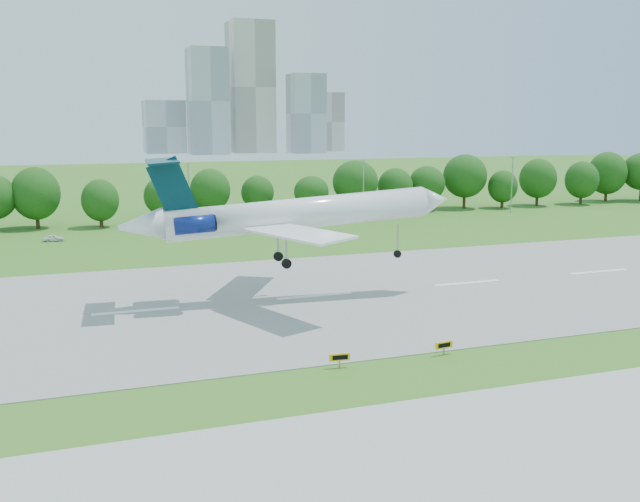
{
  "coord_description": "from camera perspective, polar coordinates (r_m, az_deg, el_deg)",
  "views": [
    {
      "loc": [
        -5.85,
        -50.06,
        19.89
      ],
      "look_at": [
        18.16,
        18.0,
        6.65
      ],
      "focal_mm": 40.0,
      "sensor_mm": 36.0,
      "label": 1
    }
  ],
  "objects": [
    {
      "name": "runway",
      "position": [
        77.86,
        -14.52,
        -4.71
      ],
      "size": [
        400.0,
        45.0,
        0.08
      ],
      "primitive_type": "cube",
      "color": "gray",
      "rests_on": "ground"
    },
    {
      "name": "light_poles",
      "position": [
        132.8,
        -17.93,
        4.04
      ],
      "size": [
        175.9,
        0.25,
        12.19
      ],
      "color": "gray",
      "rests_on": "ground"
    },
    {
      "name": "tree_line",
      "position": [
        142.84,
        -17.05,
        4.44
      ],
      "size": [
        288.4,
        8.4,
        10.4
      ],
      "color": "#382314",
      "rests_on": "ground"
    },
    {
      "name": "airliner",
      "position": [
        79.05,
        -3.0,
        2.99
      ],
      "size": [
        37.77,
        27.4,
        12.3
      ],
      "rotation": [
        0.0,
        -0.06,
        -0.07
      ],
      "color": "white",
      "rests_on": "ground"
    },
    {
      "name": "service_vehicle_b",
      "position": [
        127.04,
        -20.54,
        0.98
      ],
      "size": [
        3.34,
        1.54,
        1.11
      ],
      "primitive_type": "imported",
      "rotation": [
        0.0,
        0.0,
        1.5
      ],
      "color": "silver",
      "rests_on": "ground"
    },
    {
      "name": "skyline",
      "position": [
        453.37,
        -6.03,
        11.68
      ],
      "size": [
        127.0,
        52.0,
        80.0
      ],
      "color": "#B2B2B7",
      "rests_on": "ground"
    },
    {
      "name": "ground",
      "position": [
        54.18,
        -12.1,
        -11.38
      ],
      "size": [
        600.0,
        600.0,
        0.0
      ],
      "primitive_type": "plane",
      "color": "#2C691B",
      "rests_on": "ground"
    },
    {
      "name": "taxi_sign_right",
      "position": [
        62.66,
        9.89,
        -7.43
      ],
      "size": [
        1.69,
        0.41,
        1.18
      ],
      "rotation": [
        0.0,
        0.0,
        0.13
      ],
      "color": "gray",
      "rests_on": "ground"
    },
    {
      "name": "taxi_sign_centre",
      "position": [
        58.66,
        1.57,
        -8.5
      ],
      "size": [
        1.73,
        0.4,
        1.21
      ],
      "rotation": [
        0.0,
        0.0,
        -0.12
      ],
      "color": "gray",
      "rests_on": "ground"
    }
  ]
}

